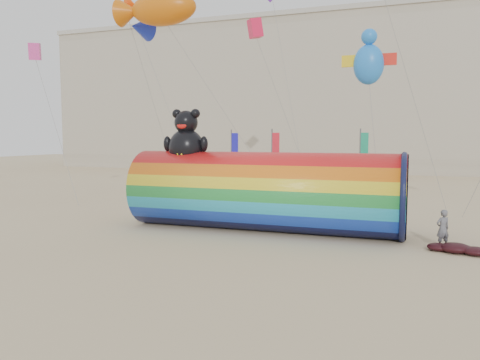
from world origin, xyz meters
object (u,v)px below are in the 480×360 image
(hotel_building, at_px, (262,98))
(kite_handler, at_px, (443,229))
(windsock_assembly, at_px, (263,189))
(fabric_bundle, at_px, (461,249))

(hotel_building, bearing_deg, kite_handler, -64.48)
(windsock_assembly, bearing_deg, hotel_building, 107.18)
(hotel_building, distance_m, windsock_assembly, 47.73)
(kite_handler, bearing_deg, windsock_assembly, -39.59)
(windsock_assembly, relative_size, fabric_bundle, 5.06)
(windsock_assembly, height_order, fabric_bundle, windsock_assembly)
(kite_handler, bearing_deg, hotel_building, -96.49)
(windsock_assembly, distance_m, kite_handler, 8.23)
(hotel_building, distance_m, kite_handler, 51.83)
(hotel_building, height_order, fabric_bundle, hotel_building)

